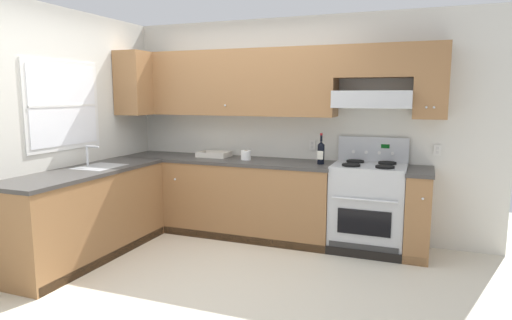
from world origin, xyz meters
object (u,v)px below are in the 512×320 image
at_px(paper_towel_roll, 246,155).
at_px(bowl, 214,155).
at_px(stove, 368,206).
at_px(wine_bottle, 321,152).

bearing_deg(paper_towel_roll, bowl, 168.90).
relative_size(stove, wine_bottle, 3.55).
height_order(stove, bowl, stove).
bearing_deg(bowl, stove, -2.45).
relative_size(wine_bottle, bowl, 0.89).
xyz_separation_m(bowl, paper_towel_roll, (0.46, -0.09, 0.03)).
relative_size(wine_bottle, paper_towel_roll, 2.83).
height_order(bowl, paper_towel_roll, paper_towel_roll).
distance_m(wine_bottle, bowl, 1.35).
bearing_deg(bowl, wine_bottle, -3.74).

